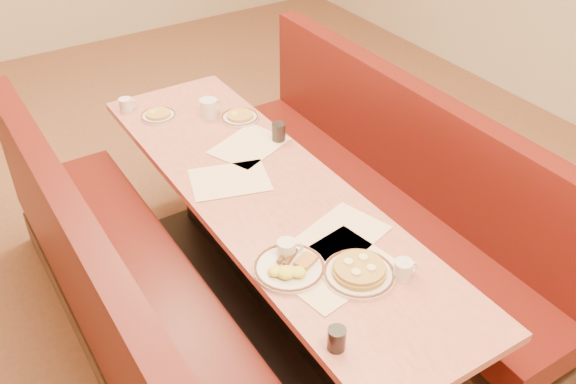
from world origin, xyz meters
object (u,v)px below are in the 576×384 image
coffee_mug_b (287,249)px  soda_tumbler_mid (279,132)px  coffee_mug_a (404,269)px  pancake_plate (359,272)px  diner_table (270,252)px  booth_left (132,312)px  soda_tumbler_near (337,339)px  coffee_mug_d (126,105)px  eggs_plate (289,268)px  coffee_mug_c (209,108)px  booth_right (384,207)px

coffee_mug_b → soda_tumbler_mid: bearing=80.2°
coffee_mug_a → pancake_plate: bearing=160.6°
coffee_mug_a → diner_table: bearing=115.7°
booth_left → soda_tumbler_mid: (1.01, 0.37, 0.44)m
booth_left → soda_tumbler_near: bearing=-64.0°
coffee_mug_d → soda_tumbler_near: 2.02m
diner_table → soda_tumbler_mid: (0.28, 0.37, 0.42)m
booth_left → coffee_mug_d: booth_left is taller
booth_left → eggs_plate: booth_left is taller
diner_table → coffee_mug_c: coffee_mug_c is taller
pancake_plate → coffee_mug_d: (-0.28, 1.78, 0.02)m
soda_tumbler_near → pancake_plate: bearing=40.5°
eggs_plate → coffee_mug_d: (-0.07, 1.61, 0.02)m
coffee_mug_b → diner_table: bearing=88.1°
booth_right → coffee_mug_b: size_ratio=23.11×
coffee_mug_b → soda_tumbler_near: (-0.11, -0.49, 0.00)m
coffee_mug_b → coffee_mug_c: coffee_mug_c is taller
booth_left → coffee_mug_b: size_ratio=23.11×
soda_tumbler_near → soda_tumbler_mid: (0.56, 1.29, 0.00)m
pancake_plate → soda_tumbler_near: (-0.29, -0.25, 0.02)m
coffee_mug_b → booth_right: bearing=45.4°
coffee_mug_b → soda_tumbler_near: size_ratio=1.19×
booth_left → soda_tumbler_near: 1.12m
pancake_plate → coffee_mug_c: (0.08, 1.48, 0.03)m
diner_table → coffee_mug_d: size_ratio=24.90×
eggs_plate → soda_tumbler_near: (-0.07, -0.42, 0.03)m
booth_right → coffee_mug_a: booth_right is taller
eggs_plate → coffee_mug_c: coffee_mug_c is taller
coffee_mug_a → coffee_mug_b: 0.47m
pancake_plate → booth_left: bearing=137.4°
booth_right → coffee_mug_d: booth_right is taller
eggs_plate → coffee_mug_d: bearing=92.4°
coffee_mug_a → booth_left: bearing=153.4°
booth_left → coffee_mug_c: (0.82, 0.80, 0.44)m
booth_right → coffee_mug_c: (-0.64, 0.80, 0.44)m
booth_right → coffee_mug_c: booth_right is taller
booth_right → coffee_mug_a: 1.06m
coffee_mug_a → coffee_mug_b: size_ratio=0.97×
booth_right → pancake_plate: bearing=-136.8°
coffee_mug_a → soda_tumbler_near: bearing=-146.2°
diner_table → booth_left: 0.73m
booth_right → coffee_mug_a: size_ratio=23.91×
coffee_mug_a → soda_tumbler_near: size_ratio=1.15×
diner_table → booth_right: booth_right is taller
booth_right → coffee_mug_b: booth_right is taller
booth_right → eggs_plate: booth_right is taller
booth_left → coffee_mug_b: bearing=-37.9°
booth_left → pancake_plate: bearing=-42.6°
booth_right → soda_tumbler_near: size_ratio=27.52×
coffee_mug_d → soda_tumbler_mid: size_ratio=1.01×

